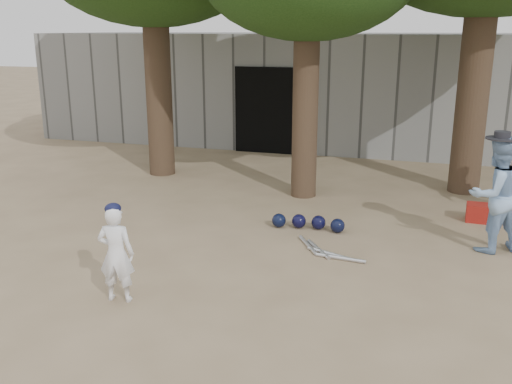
% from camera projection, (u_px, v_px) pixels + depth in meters
% --- Properties ---
extents(ground, '(70.00, 70.00, 0.00)m').
position_uv_depth(ground, '(190.00, 279.00, 7.43)').
color(ground, '#937C5E').
rests_on(ground, ground).
extents(boy_player, '(0.47, 0.36, 1.18)m').
position_uv_depth(boy_player, '(116.00, 254.00, 6.69)').
color(boy_player, white).
rests_on(boy_player, ground).
extents(spectator_blue, '(1.04, 0.98, 1.69)m').
position_uv_depth(spectator_blue, '(495.00, 195.00, 8.16)').
color(spectator_blue, '#8EB2DC').
rests_on(spectator_blue, ground).
extents(red_bag, '(0.43, 0.34, 0.30)m').
position_uv_depth(red_bag, '(479.00, 213.00, 9.59)').
color(red_bag, '#A81D16').
rests_on(red_bag, ground).
extents(back_building, '(16.00, 5.24, 3.00)m').
position_uv_depth(back_building, '(329.00, 87.00, 16.52)').
color(back_building, gray).
rests_on(back_building, ground).
extents(helmet_row, '(1.19, 0.32, 0.23)m').
position_uv_depth(helmet_row, '(308.00, 222.00, 9.23)').
color(helmet_row, black).
rests_on(helmet_row, ground).
extents(bat_pile, '(1.11, 0.76, 0.06)m').
position_uv_depth(bat_pile, '(324.00, 251.00, 8.26)').
color(bat_pile, silver).
rests_on(bat_pile, ground).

